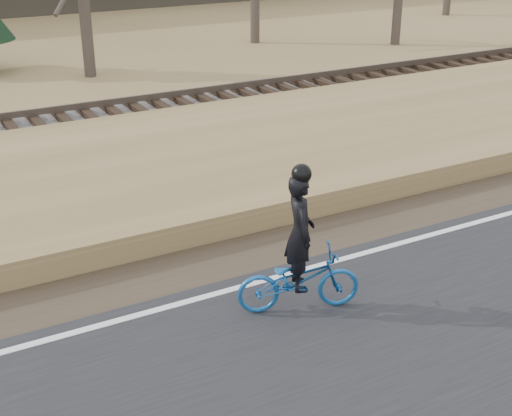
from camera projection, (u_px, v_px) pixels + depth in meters
ground at (453, 239)px, 11.81m from camera, size 120.00×120.00×0.00m
edge_line at (445, 231)px, 11.94m from camera, size 120.00×0.12×0.01m
shoulder at (406, 212)px, 12.76m from camera, size 120.00×1.60×0.04m
embankment at (314, 154)px, 15.09m from camera, size 120.00×5.00×0.44m
ballast at (232, 111)px, 18.14m from camera, size 120.00×3.00×0.45m
railroad at (232, 99)px, 18.01m from camera, size 120.00×2.40×0.29m
cyclist at (299, 265)px, 9.44m from camera, size 1.76×1.09×2.09m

